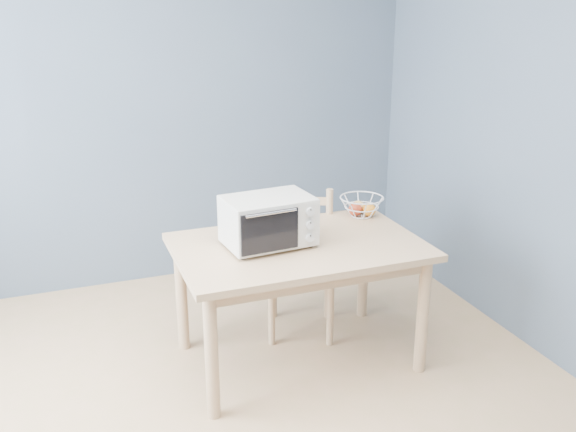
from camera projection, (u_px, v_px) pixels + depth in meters
name	position (u px, v px, depth m)	size (l,w,h in m)	color
room	(235.00, 199.00, 2.64)	(4.01, 4.51, 2.61)	tan
dining_table	(299.00, 260.00, 3.69)	(1.40, 0.90, 0.75)	tan
toaster_oven	(265.00, 221.00, 3.57)	(0.51, 0.40, 0.29)	beige
fruit_basket	(361.00, 206.00, 4.09)	(0.35, 0.35, 0.13)	silver
dining_chair	(301.00, 264.00, 4.13)	(0.55, 0.55, 0.92)	tan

